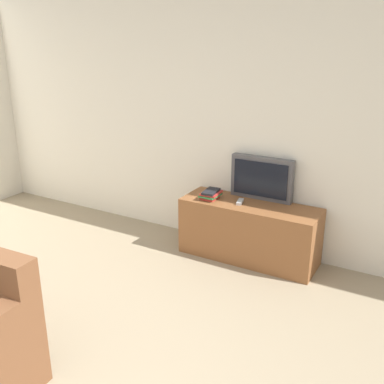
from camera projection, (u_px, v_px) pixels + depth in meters
name	position (u px, v px, depth m)	size (l,w,h in m)	color
wall_back	(214.00, 118.00, 4.53)	(9.00, 0.06, 2.60)	silver
tv_stand	(249.00, 231.00, 4.38)	(1.34, 0.46, 0.57)	brown
television	(262.00, 178.00, 4.35)	(0.62, 0.09, 0.42)	#4C4C51
book_stack	(211.00, 194.00, 4.41)	(0.17, 0.23, 0.09)	#B72D28
remote_on_stand	(240.00, 202.00, 4.31)	(0.08, 0.15, 0.02)	#B7B7B7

